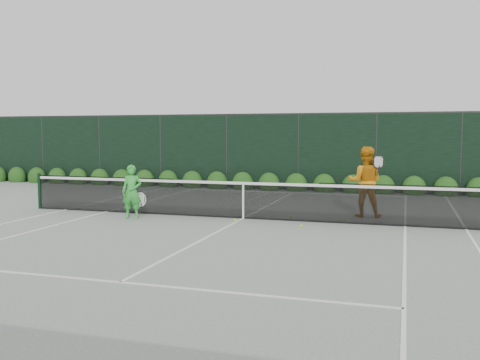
% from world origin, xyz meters
% --- Properties ---
extents(ground, '(80.00, 80.00, 0.00)m').
position_xyz_m(ground, '(0.00, 0.00, 0.00)').
color(ground, gray).
rests_on(ground, ground).
extents(tennis_net, '(12.90, 0.10, 1.07)m').
position_xyz_m(tennis_net, '(-0.02, 0.00, 0.53)').
color(tennis_net, black).
rests_on(tennis_net, ground).
extents(player_woman, '(0.65, 0.46, 1.43)m').
position_xyz_m(player_woman, '(-2.82, -0.86, 0.71)').
color(player_woman, green).
rests_on(player_woman, ground).
extents(player_man, '(0.98, 0.75, 1.90)m').
position_xyz_m(player_man, '(3.05, 1.28, 0.95)').
color(player_man, orange).
rests_on(player_man, ground).
extents(court_lines, '(11.03, 23.83, 0.01)m').
position_xyz_m(court_lines, '(0.00, 0.00, 0.01)').
color(court_lines, white).
rests_on(court_lines, ground).
extents(windscreen_fence, '(32.00, 21.07, 3.06)m').
position_xyz_m(windscreen_fence, '(0.00, -2.71, 1.51)').
color(windscreen_fence, black).
rests_on(windscreen_fence, ground).
extents(hedge_row, '(31.66, 0.65, 0.94)m').
position_xyz_m(hedge_row, '(-0.00, 7.15, 0.23)').
color(hedge_row, '#14370F').
rests_on(hedge_row, ground).
extents(tennis_balls, '(2.77, 1.31, 0.07)m').
position_xyz_m(tennis_balls, '(1.37, -0.17, 0.03)').
color(tennis_balls, yellow).
rests_on(tennis_balls, ground).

